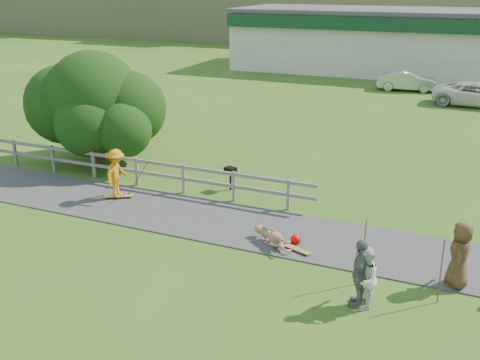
# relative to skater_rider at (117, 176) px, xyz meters

# --- Properties ---
(ground) EXTENTS (260.00, 260.00, 0.00)m
(ground) POSITION_rel_skater_rider_xyz_m (3.88, -1.87, -0.87)
(ground) COLOR #315217
(ground) RESTS_ON ground
(path) EXTENTS (34.00, 3.00, 0.04)m
(path) POSITION_rel_skater_rider_xyz_m (3.88, -0.37, -0.85)
(path) COLOR #3A3A3C
(path) RESTS_ON ground
(fence) EXTENTS (15.05, 0.10, 1.10)m
(fence) POSITION_rel_skater_rider_xyz_m (-0.73, 1.43, -0.15)
(fence) COLOR slate
(fence) RESTS_ON ground
(strip_mall) EXTENTS (32.50, 10.75, 5.10)m
(strip_mall) POSITION_rel_skater_rider_xyz_m (7.88, 33.07, 1.71)
(strip_mall) COLOR beige
(strip_mall) RESTS_ON ground
(skater_rider) EXTENTS (0.74, 1.17, 1.74)m
(skater_rider) POSITION_rel_skater_rider_xyz_m (0.00, 0.00, 0.00)
(skater_rider) COLOR orange
(skater_rider) RESTS_ON ground
(skater_fallen) EXTENTS (1.17, 1.46, 0.56)m
(skater_fallen) POSITION_rel_skater_rider_xyz_m (6.28, -1.26, -0.59)
(skater_fallen) COLOR #AC775F
(skater_fallen) RESTS_ON ground
(spectator_a) EXTENTS (0.63, 0.79, 1.56)m
(spectator_a) POSITION_rel_skater_rider_xyz_m (9.31, -3.39, -0.09)
(spectator_a) COLOR silver
(spectator_a) RESTS_ON ground
(spectator_b) EXTENTS (0.44, 1.02, 1.73)m
(spectator_b) POSITION_rel_skater_rider_xyz_m (9.19, -3.33, -0.00)
(spectator_b) COLOR slate
(spectator_b) RESTS_ON ground
(spectator_c) EXTENTS (0.63, 0.90, 1.77)m
(spectator_c) POSITION_rel_skater_rider_xyz_m (11.32, -1.52, 0.01)
(spectator_c) COLOR #533521
(spectator_c) RESTS_ON ground
(car_silver) EXTENTS (4.25, 1.96, 1.35)m
(car_silver) POSITION_rel_skater_rider_xyz_m (7.07, 24.61, -0.20)
(car_silver) COLOR #ADB0B5
(car_silver) RESTS_ON ground
(car_white) EXTENTS (5.32, 2.65, 1.45)m
(car_white) POSITION_rel_skater_rider_xyz_m (11.63, 21.18, -0.15)
(car_white) COLOR silver
(car_white) RESTS_ON ground
(tree) EXTENTS (6.34, 6.34, 3.87)m
(tree) POSITION_rel_skater_rider_xyz_m (-3.19, 3.18, 1.07)
(tree) COLOR black
(tree) RESTS_ON ground
(bbq) EXTENTS (0.48, 0.42, 0.88)m
(bbq) POSITION_rel_skater_rider_xyz_m (3.33, 2.37, -0.43)
(bbq) COLOR black
(bbq) RESTS_ON ground
(longboard_rider) EXTENTS (1.00, 0.70, 0.11)m
(longboard_rider) POSITION_rel_skater_rider_xyz_m (0.00, 0.00, -0.82)
(longboard_rider) COLOR olive
(longboard_rider) RESTS_ON ground
(longboard_fallen) EXTENTS (0.87, 0.48, 0.09)m
(longboard_fallen) POSITION_rel_skater_rider_xyz_m (7.08, -1.36, -0.82)
(longboard_fallen) COLOR olive
(longboard_fallen) RESTS_ON ground
(helmet) EXTENTS (0.31, 0.31, 0.31)m
(helmet) POSITION_rel_skater_rider_xyz_m (6.88, -0.91, -0.71)
(helmet) COLOR #C00C06
(helmet) RESTS_ON ground
(pole_rider) EXTENTS (0.03, 0.03, 1.76)m
(pole_rider) POSITION_rel_skater_rider_xyz_m (0.60, 0.40, 0.01)
(pole_rider) COLOR brown
(pole_rider) RESTS_ON ground
(pole_spec_left) EXTENTS (0.03, 0.03, 1.78)m
(pole_spec_left) POSITION_rel_skater_rider_xyz_m (9.08, -2.34, 0.02)
(pole_spec_left) COLOR brown
(pole_spec_left) RESTS_ON ground
(pole_spec_right) EXTENTS (0.03, 0.03, 1.70)m
(pole_spec_right) POSITION_rel_skater_rider_xyz_m (10.94, -2.51, -0.02)
(pole_spec_right) COLOR brown
(pole_spec_right) RESTS_ON ground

